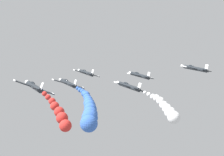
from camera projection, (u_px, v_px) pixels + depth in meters
The scene contains 9 objects.
airplane_lead at pixel (86, 73), 102.89m from camera, with size 9.19×10.35×3.46m.
airplane_left_inner at pixel (68, 83), 85.77m from camera, with size 9.10×10.35×3.63m.
smoke_trail_left_inner at pixel (89, 111), 65.07m from camera, with size 8.99×22.15×4.63m.
airplane_right_inner at pixel (140, 75), 96.68m from camera, with size 9.33×10.35×3.22m.
airplane_left_outer at pixel (129, 86), 81.38m from camera, with size 9.02×10.35×3.86m.
smoke_trail_left_outer at pixel (166, 109), 65.15m from camera, with size 5.47×16.43×3.55m.
airplane_right_outer at pixel (34, 86), 68.66m from camera, with size 8.79×10.35×4.43m.
smoke_trail_right_outer at pixel (59, 114), 53.66m from camera, with size 2.91×15.61×3.62m.
airplane_trailing at pixel (195, 68), 92.13m from camera, with size 9.37×10.35×3.15m.
Camera 1 is at (-43.87, -74.35, 123.80)m, focal length 50.14 mm.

